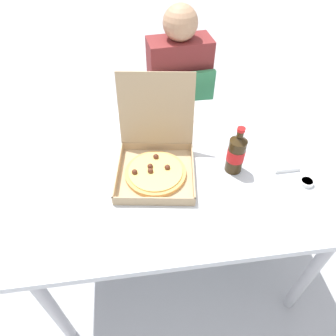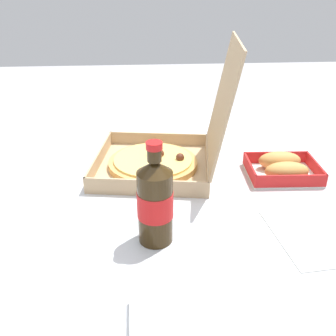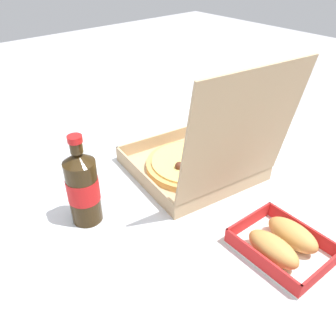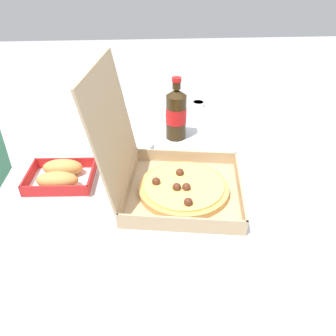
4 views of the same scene
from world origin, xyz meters
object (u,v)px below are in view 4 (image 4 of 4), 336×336
at_px(pizza_box_open, 170,177).
at_px(cola_bottle, 176,113).
at_px(dipping_sauce_cup, 198,104).
at_px(bread_side_box, 60,175).
at_px(paper_menu, 85,138).
at_px(napkin_pile, 170,110).

distance_m(pizza_box_open, cola_bottle, 0.33).
distance_m(cola_bottle, dipping_sauce_cup, 0.31).
distance_m(pizza_box_open, bread_side_box, 0.33).
xyz_separation_m(paper_menu, dipping_sauce_cup, (0.26, -0.46, 0.01)).
height_order(pizza_box_open, dipping_sauce_cup, pizza_box_open).
xyz_separation_m(paper_menu, napkin_pile, (0.21, -0.33, 0.01)).
height_order(paper_menu, dipping_sauce_cup, dipping_sauce_cup).
bearing_deg(dipping_sauce_cup, bread_side_box, 137.71).
height_order(cola_bottle, dipping_sauce_cup, cola_bottle).
bearing_deg(bread_side_box, pizza_box_open, -102.25).
relative_size(paper_menu, napkin_pile, 1.91).
bearing_deg(napkin_pile, bread_side_box, 143.39).
height_order(bread_side_box, napkin_pile, bread_side_box).
distance_m(pizza_box_open, paper_menu, 0.45).
xyz_separation_m(bread_side_box, cola_bottle, (0.26, -0.36, 0.07)).
distance_m(bread_side_box, dipping_sauce_cup, 0.72).
bearing_deg(cola_bottle, pizza_box_open, 172.34).
distance_m(pizza_box_open, napkin_pile, 0.56).
relative_size(cola_bottle, paper_menu, 1.07).
relative_size(paper_menu, dipping_sauce_cup, 3.75).
relative_size(cola_bottle, dipping_sauce_cup, 4.00).
height_order(pizza_box_open, napkin_pile, pizza_box_open).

